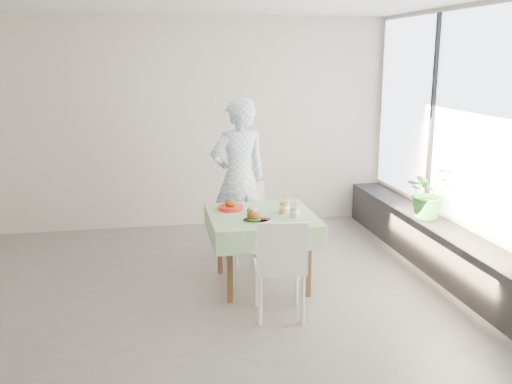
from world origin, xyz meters
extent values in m
plane|color=#5F5D5A|center=(0.00, 0.00, 0.00)|extent=(6.00, 6.00, 0.00)
cube|color=beige|center=(0.00, 2.50, 1.40)|extent=(6.00, 0.02, 2.80)
cube|color=beige|center=(0.00, -2.50, 1.40)|extent=(6.00, 0.02, 2.80)
cube|color=beige|center=(3.00, 0.00, 1.40)|extent=(0.02, 5.00, 2.80)
cube|color=#D1E0F9|center=(2.97, 0.00, 1.65)|extent=(0.01, 4.80, 2.18)
cube|color=black|center=(2.80, 0.00, 0.25)|extent=(0.40, 4.80, 0.50)
cube|color=brown|center=(0.82, 0.21, 0.71)|extent=(0.90, 0.90, 0.04)
cube|color=white|center=(0.82, 0.21, 0.74)|extent=(1.04, 1.04, 0.01)
cube|color=white|center=(0.83, 0.93, 0.44)|extent=(0.41, 0.41, 0.04)
cube|color=white|center=(0.83, 1.12, 0.66)|extent=(0.41, 0.04, 0.41)
cube|color=white|center=(0.83, -0.51, 0.46)|extent=(0.48, 0.48, 0.04)
cube|color=white|center=(0.81, -0.71, 0.70)|extent=(0.44, 0.09, 0.43)
imported|color=#8EB0E4|center=(0.74, 1.11, 0.92)|extent=(0.76, 0.59, 1.84)
cylinder|color=white|center=(0.72, -0.02, 0.75)|extent=(0.28, 0.28, 0.02)
cylinder|color=#1D5415|center=(0.69, -0.02, 0.76)|extent=(0.15, 0.15, 0.02)
ellipsoid|color=#916023|center=(0.69, -0.02, 0.81)|extent=(0.13, 0.12, 0.10)
ellipsoid|color=white|center=(0.69, -0.02, 0.85)|extent=(0.09, 0.09, 0.06)
cylinder|color=#9F110F|center=(0.81, -0.03, 0.77)|extent=(0.05, 0.05, 0.02)
cylinder|color=white|center=(1.05, 0.23, 0.81)|extent=(0.10, 0.10, 0.15)
cylinder|color=#FFAB15|center=(1.05, 0.23, 0.80)|extent=(0.09, 0.09, 0.11)
cylinder|color=white|center=(1.05, 0.23, 0.89)|extent=(0.11, 0.11, 0.01)
cylinder|color=gold|center=(1.06, 0.23, 0.94)|extent=(0.01, 0.04, 0.20)
cylinder|color=white|center=(1.12, 0.05, 0.81)|extent=(0.09, 0.09, 0.13)
cylinder|color=#EAEBC5|center=(1.12, 0.05, 0.79)|extent=(0.08, 0.08, 0.10)
cylinder|color=white|center=(1.12, 0.05, 0.88)|extent=(0.10, 0.10, 0.01)
cylinder|color=gold|center=(1.12, 0.05, 0.93)|extent=(0.01, 0.03, 0.18)
cylinder|color=red|center=(0.54, 0.44, 0.76)|extent=(0.26, 0.26, 0.04)
cylinder|color=white|center=(0.54, 0.44, 0.77)|extent=(0.22, 0.22, 0.01)
ellipsoid|color=#916023|center=(0.54, 0.44, 0.82)|extent=(0.11, 0.11, 0.10)
imported|color=#2E7627|center=(2.79, 0.56, 0.80)|extent=(0.63, 0.58, 0.60)
camera|label=1|loc=(-0.26, -5.14, 2.27)|focal=40.00mm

